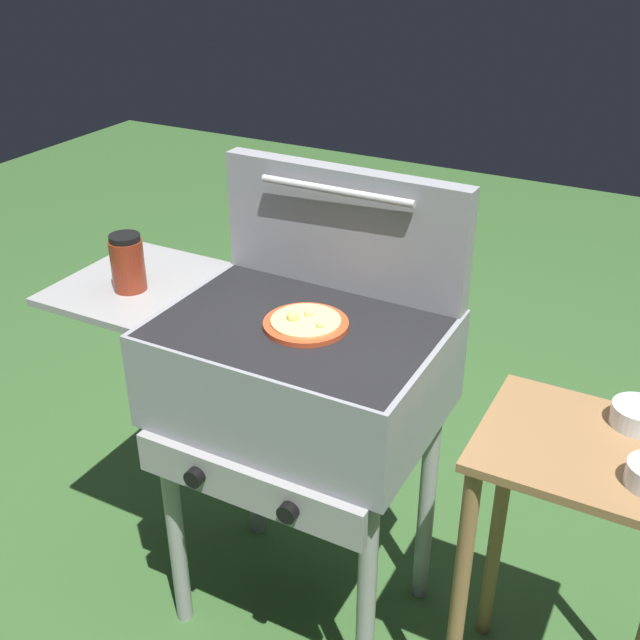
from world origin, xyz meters
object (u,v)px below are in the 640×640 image
grill (295,376)px  pizza_cheese (306,323)px  prep_table (574,533)px  sauce_jar (128,263)px  topping_bowl_far (637,416)px

grill → pizza_cheese: 0.16m
pizza_cheese → prep_table: 0.73m
grill → sauce_jar: 0.49m
pizza_cheese → topping_bowl_far: (0.70, 0.12, -0.10)m
pizza_cheese → topping_bowl_far: size_ratio=1.81×
grill → sauce_jar: bearing=-174.9°
grill → sauce_jar: sauce_jar is taller
topping_bowl_far → grill: bearing=-170.9°
sauce_jar → prep_table: sauce_jar is taller
topping_bowl_far → pizza_cheese: bearing=-170.1°
grill → topping_bowl_far: (0.74, 0.12, 0.06)m
pizza_cheese → sauce_jar: (-0.47, -0.03, 0.06)m
pizza_cheese → sauce_jar: sauce_jar is taller
prep_table → topping_bowl_far: size_ratio=7.46×
sauce_jar → topping_bowl_far: size_ratio=1.34×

